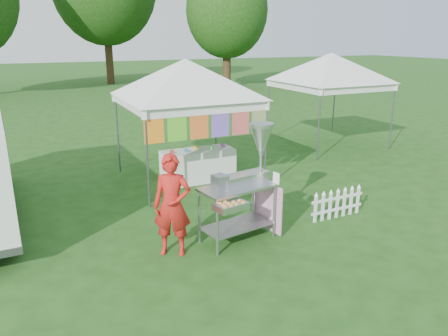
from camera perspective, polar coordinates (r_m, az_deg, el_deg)
ground at (r=8.23m, az=4.12°, el=-8.40°), size 120.00×120.00×0.00m
canopy_main at (r=10.63m, az=-5.07°, el=13.99°), size 4.24×4.24×3.45m
canopy_right at (r=14.71m, az=13.87°, el=14.37°), size 4.24×4.24×3.45m
tree_right at (r=31.63m, az=0.39°, el=19.88°), size 5.60×5.60×8.42m
donut_cart at (r=7.61m, az=3.15°, el=-0.74°), size 1.49×1.22×2.05m
vendor at (r=7.19m, az=-6.79°, el=-4.87°), size 0.75×0.66×1.72m
picket_fence at (r=9.03m, az=14.57°, el=-4.60°), size 1.26×0.05×0.56m
display_table at (r=10.95m, az=-3.41°, el=0.35°), size 1.80×0.70×0.80m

